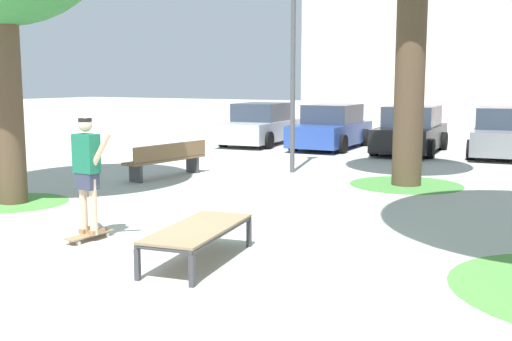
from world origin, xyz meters
name	(u,v)px	position (x,y,z in m)	size (l,w,h in m)	color
ground_plane	(180,259)	(0.00, 0.00, 0.00)	(120.00, 120.00, 0.00)	#B7B5AD
skate_box	(198,231)	(0.29, 0.00, 0.41)	(1.07, 2.00, 0.46)	#38383D
skateboard	(89,235)	(-1.73, 0.13, 0.08)	(0.23, 0.81, 0.09)	#9E754C
skater	(87,168)	(-1.73, 0.13, 1.07)	(1.00, 0.29, 1.69)	beige
grass_patch_near_left	(14,202)	(-5.03, 1.49, 0.00)	(2.03, 2.03, 0.01)	#519342
grass_patch_mid_back	(406,185)	(0.91, 7.22, 0.00)	(2.50, 2.50, 0.01)	#47893D
car_silver	(261,125)	(-6.27, 13.42, 0.69)	(2.26, 4.36, 1.50)	#B7BABF
car_blue	(331,128)	(-3.52, 13.49, 0.69)	(2.09, 4.28, 1.50)	#28479E
car_black	(411,131)	(-0.77, 13.53, 0.69)	(2.17, 4.32, 1.50)	black
car_grey	(503,134)	(1.98, 13.97, 0.69)	(2.29, 4.37, 1.50)	slate
park_bench	(167,159)	(-4.40, 5.44, 0.45)	(0.73, 2.44, 0.83)	brown
light_post	(293,18)	(-2.15, 7.67, 3.83)	(0.36, 0.36, 5.83)	#4C4C51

